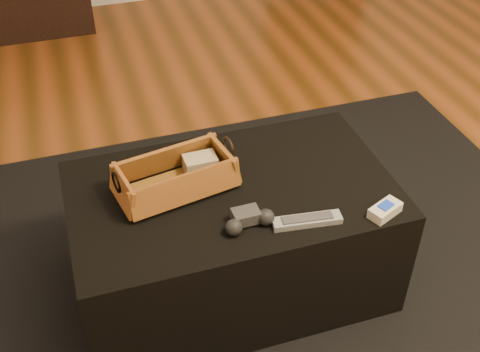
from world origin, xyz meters
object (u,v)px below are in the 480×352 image
object	(u,v)px
ottoman	(232,238)
cream_gadget	(385,210)
wicker_basket	(176,178)
tv_remote	(172,187)
game_controller	(249,220)
silver_remote	(307,220)

from	to	relation	value
ottoman	cream_gadget	world-z (taller)	cream_gadget
wicker_basket	cream_gadget	size ratio (longest dim) A/B	3.48
tv_remote	wicker_basket	distance (m)	0.03
ottoman	game_controller	xyz separation A→B (m)	(-0.00, -0.17, 0.23)
ottoman	cream_gadget	xyz separation A→B (m)	(0.39, -0.25, 0.23)
ottoman	silver_remote	distance (m)	0.35
game_controller	silver_remote	bearing A→B (deg)	-13.70
wicker_basket	silver_remote	bearing A→B (deg)	-39.69
tv_remote	silver_remote	bearing A→B (deg)	-53.48
wicker_basket	cream_gadget	distance (m)	0.63
tv_remote	game_controller	size ratio (longest dim) A/B	1.25
ottoman	wicker_basket	world-z (taller)	wicker_basket
tv_remote	wicker_basket	size ratio (longest dim) A/B	0.49
ottoman	wicker_basket	size ratio (longest dim) A/B	2.53
silver_remote	cream_gadget	distance (m)	0.23
tv_remote	cream_gadget	distance (m)	0.63
wicker_basket	game_controller	world-z (taller)	wicker_basket
tv_remote	cream_gadget	xyz separation A→B (m)	(0.57, -0.28, -0.01)
silver_remote	cream_gadget	world-z (taller)	cream_gadget
ottoman	cream_gadget	size ratio (longest dim) A/B	8.81
wicker_basket	game_controller	xyz separation A→B (m)	(0.16, -0.23, -0.02)
game_controller	silver_remote	world-z (taller)	game_controller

